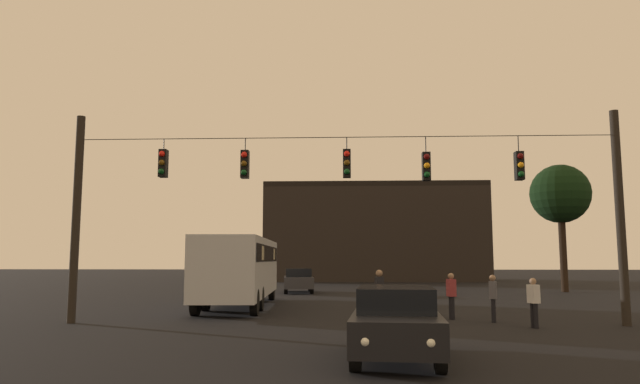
{
  "coord_description": "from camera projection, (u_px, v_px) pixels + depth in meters",
  "views": [
    {
      "loc": [
        0.05,
        -6.77,
        2.12
      ],
      "look_at": [
        -0.94,
        16.47,
        4.88
      ],
      "focal_mm": 31.77,
      "sensor_mm": 36.0,
      "label": 1
    }
  ],
  "objects": [
    {
      "name": "overhead_signal_span",
      "position": [
        341.0,
        200.0,
        18.85
      ],
      "size": [
        18.36,
        0.44,
        7.03
      ],
      "color": "black",
      "rests_on": "ground"
    },
    {
      "name": "car_near_right",
      "position": [
        396.0,
        321.0,
        12.11
      ],
      "size": [
        2.13,
        4.44,
        1.52
      ],
      "color": "black",
      "rests_on": "ground"
    },
    {
      "name": "pedestrian_crossing_left",
      "position": [
        379.0,
        292.0,
        19.19
      ],
      "size": [
        0.3,
        0.4,
        1.75
      ],
      "color": "black",
      "rests_on": "ground"
    },
    {
      "name": "tree_left_silhouette",
      "position": [
        560.0,
        195.0,
        37.17
      ],
      "size": [
        3.85,
        3.85,
        8.31
      ],
      "color": "black",
      "rests_on": "ground"
    },
    {
      "name": "pedestrian_crossing_center",
      "position": [
        534.0,
        300.0,
        17.56
      ],
      "size": [
        0.33,
        0.41,
        1.53
      ],
      "color": "black",
      "rests_on": "ground"
    },
    {
      "name": "city_bus",
      "position": [
        241.0,
        265.0,
        25.54
      ],
      "size": [
        3.03,
        11.11,
        3.0
      ],
      "color": "#B7BCC6",
      "rests_on": "ground"
    },
    {
      "name": "pedestrian_near_bus",
      "position": [
        493.0,
        296.0,
        19.1
      ],
      "size": [
        0.34,
        0.42,
        1.59
      ],
      "color": "black",
      "rests_on": "ground"
    },
    {
      "name": "car_far_left",
      "position": [
        298.0,
        280.0,
        35.87
      ],
      "size": [
        2.24,
        4.47,
        1.52
      ],
      "color": "#2D2D33",
      "rests_on": "ground"
    },
    {
      "name": "ground_plane",
      "position": [
        344.0,
        298.0,
        30.78
      ],
      "size": [
        168.0,
        168.0,
        0.0
      ],
      "primitive_type": "plane",
      "color": "black",
      "rests_on": "ground"
    },
    {
      "name": "pedestrian_crossing_right",
      "position": [
        451.0,
        293.0,
        20.04
      ],
      "size": [
        0.31,
        0.4,
        1.62
      ],
      "color": "black",
      "rests_on": "ground"
    },
    {
      "name": "corner_building",
      "position": [
        374.0,
        233.0,
        57.05
      ],
      "size": [
        21.15,
        9.89,
        9.38
      ],
      "color": "black",
      "rests_on": "ground"
    }
  ]
}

